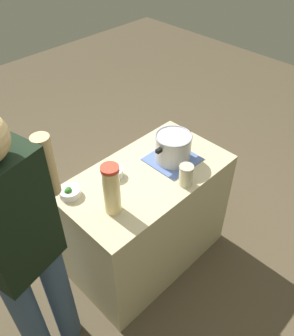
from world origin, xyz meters
TOP-DOWN VIEW (x-y plane):
  - ground_plane at (0.00, 0.00)m, footprint 8.00×8.00m
  - counter_slab at (0.00, 0.00)m, footprint 1.10×0.61m
  - dish_cloth at (-0.22, 0.02)m, footprint 0.30×0.29m
  - cooking_pot at (-0.22, 0.02)m, footprint 0.30×0.24m
  - lemonade_pitcher at (0.35, 0.08)m, footprint 0.10×0.10m
  - mason_jar at (-0.10, 0.22)m, footprint 0.09×0.09m
  - broccoli_bowl_front at (0.45, -0.19)m, footprint 0.13×0.13m
  - broccoli_bowl_center at (0.15, -0.13)m, footprint 0.11×0.11m
  - broccoli_bowl_back at (-0.39, -0.18)m, footprint 0.12×0.12m
  - person_cook at (0.87, 0.06)m, footprint 0.50×0.27m

SIDE VIEW (x-z plane):
  - ground_plane at x=0.00m, z-range 0.00..0.00m
  - counter_slab at x=0.00m, z-range 0.00..0.86m
  - dish_cloth at x=-0.22m, z-range 0.86..0.86m
  - broccoli_bowl_front at x=0.45m, z-range 0.85..0.92m
  - broccoli_bowl_back at x=-0.39m, z-range 0.85..0.93m
  - broccoli_bowl_center at x=0.15m, z-range 0.84..0.93m
  - mason_jar at x=-0.10m, z-range 0.86..0.99m
  - person_cook at x=0.87m, z-range 0.09..1.80m
  - cooking_pot at x=-0.22m, z-range 0.87..1.06m
  - lemonade_pitcher at x=0.35m, z-range 0.86..1.17m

